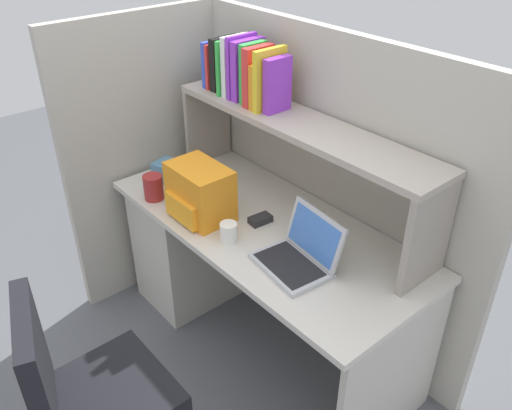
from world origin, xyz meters
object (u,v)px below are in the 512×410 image
(backpack, at_px, (199,193))
(computer_mouse, at_px, (260,219))
(paper_cup, at_px, (229,232))
(snack_canister, at_px, (153,187))
(laptop, at_px, (300,254))
(tissue_box, at_px, (175,174))

(backpack, relative_size, computer_mouse, 2.88)
(backpack, distance_m, computer_mouse, 0.31)
(backpack, bearing_deg, paper_cup, -5.31)
(paper_cup, xyz_separation_m, snack_canister, (-0.52, -0.06, 0.02))
(backpack, xyz_separation_m, paper_cup, (0.25, -0.02, -0.08))
(paper_cup, bearing_deg, computer_mouse, 96.18)
(laptop, relative_size, backpack, 1.13)
(tissue_box, bearing_deg, backpack, -29.81)
(backpack, bearing_deg, laptop, 9.53)
(backpack, relative_size, snack_canister, 2.39)
(laptop, height_order, paper_cup, laptop)
(backpack, distance_m, tissue_box, 0.36)
(paper_cup, distance_m, tissue_box, 0.60)
(backpack, height_order, snack_canister, backpack)
(computer_mouse, xyz_separation_m, snack_canister, (-0.50, -0.26, 0.05))
(paper_cup, bearing_deg, backpack, 174.69)
(laptop, height_order, backpack, backpack)
(laptop, xyz_separation_m, snack_canister, (-0.84, -0.18, 0.01))
(laptop, relative_size, computer_mouse, 3.26)
(laptop, xyz_separation_m, paper_cup, (-0.32, -0.12, -0.01))
(laptop, xyz_separation_m, computer_mouse, (-0.34, 0.08, -0.03))
(backpack, xyz_separation_m, computer_mouse, (0.23, 0.17, -0.11))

